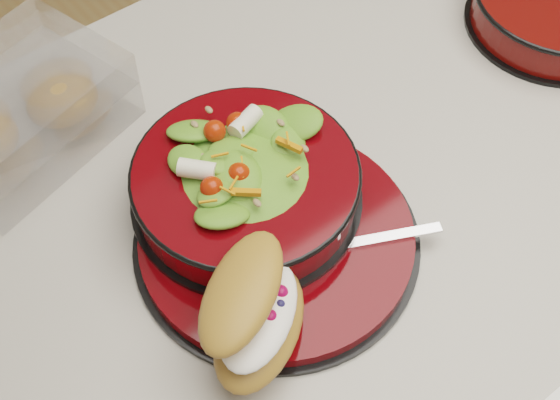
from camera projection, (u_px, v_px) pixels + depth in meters
island_counter at (356, 301)px, 1.30m from camera, size 1.24×0.74×0.90m
dinner_plate at (278, 238)px, 0.83m from camera, size 0.31×0.31×0.02m
salad_bowl at (245, 178)px, 0.82m from camera, size 0.25×0.25×0.10m
croissant at (255, 312)px, 0.72m from camera, size 0.16×0.16×0.08m
fork at (363, 241)px, 0.81m from camera, size 0.15×0.08×0.00m
pastry_box at (19, 112)px, 0.89m from camera, size 0.26×0.22×0.09m
extra_bowl at (559, 7)px, 1.01m from camera, size 0.24×0.24×0.05m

